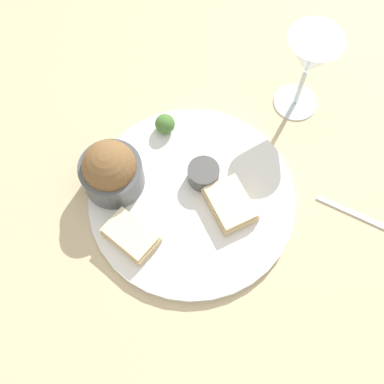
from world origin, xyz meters
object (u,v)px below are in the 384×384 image
cheese_toast_far (131,236)px  wine_glass (310,59)px  cheese_toast_near (230,204)px  sauce_ramekin (203,173)px  salad_bowl (111,170)px  fork (372,221)px

cheese_toast_far → wine_glass: wine_glass is taller
cheese_toast_near → sauce_ramekin: bearing=-4.5°
salad_bowl → sauce_ramekin: salad_bowl is taller
cheese_toast_far → sauce_ramekin: bearing=-91.5°
cheese_toast_far → fork: 0.39m
salad_bowl → cheese_toast_near: salad_bowl is taller
salad_bowl → cheese_toast_far: bearing=154.6°
sauce_ramekin → wine_glass: (-0.00, -0.23, 0.09)m
fork → wine_glass: bearing=-19.6°
cheese_toast_near → cheese_toast_far: bearing=64.7°
salad_bowl → cheese_toast_far: (-0.09, 0.04, -0.03)m
sauce_ramekin → cheese_toast_far: size_ratio=0.58×
cheese_toast_near → wine_glass: wine_glass is taller
wine_glass → fork: size_ratio=0.92×
salad_bowl → sauce_ramekin: (-0.10, -0.11, -0.02)m
cheese_toast_far → cheese_toast_near: bearing=-115.3°
wine_glass → sauce_ramekin: bearing=89.3°
cheese_toast_far → fork: cheese_toast_far is taller
sauce_ramekin → cheese_toast_near: size_ratio=0.52×
sauce_ramekin → fork: size_ratio=0.28×
salad_bowl → sauce_ramekin: 0.15m
cheese_toast_near → fork: cheese_toast_near is taller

